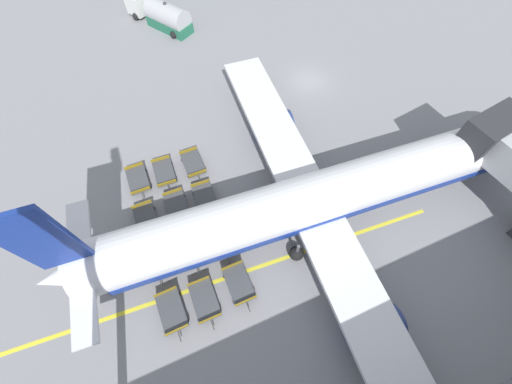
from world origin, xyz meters
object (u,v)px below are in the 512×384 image
Objects in this scene: baggage_dolly_row_mid_a_col_b at (177,207)px; baggage_dolly_row_mid_b_col_b at (205,198)px; baggage_dolly_row_near_col_a at (138,180)px; baggage_dolly_row_mid_b_col_c at (222,239)px; baggage_dolly_row_mid_a_col_a at (164,172)px; baggage_dolly_row_near_col_d at (172,311)px; baggage_dolly_row_mid_a_col_d at (205,300)px; baggage_dolly_row_mid_b_col_a at (193,163)px; baggage_dolly_row_mid_b_col_d at (239,284)px; baggage_dolly_row_mid_a_col_c at (190,249)px; airplane at (323,196)px; baggage_dolly_row_near_col_c at (156,261)px; fuel_tanker_primary at (162,15)px; baggage_dolly_row_near_col_b at (146,220)px.

baggage_dolly_row_mid_b_col_b is at bearing 87.42° from baggage_dolly_row_mid_a_col_b.
baggage_dolly_row_near_col_a is 0.99× the size of baggage_dolly_row_mid_b_col_c.
baggage_dolly_row_near_col_d is at bearing -12.02° from baggage_dolly_row_mid_a_col_a.
baggage_dolly_row_mid_b_col_c is at bearing 126.20° from baggage_dolly_row_near_col_d.
baggage_dolly_row_mid_a_col_d is 1.00× the size of baggage_dolly_row_mid_b_col_a.
baggage_dolly_row_near_col_d is 6.21m from baggage_dolly_row_mid_b_col_c.
baggage_dolly_row_near_col_d and baggage_dolly_row_mid_b_col_d have the same top height.
baggage_dolly_row_mid_b_col_b is at bearing -1.80° from baggage_dolly_row_mid_b_col_a.
baggage_dolly_row_near_col_d and baggage_dolly_row_mid_b_col_a have the same top height.
baggage_dolly_row_mid_a_col_c is at bearing -94.34° from baggage_dolly_row_mid_b_col_c.
baggage_dolly_row_mid_a_col_b is (3.76, 0.10, 0.00)m from baggage_dolly_row_mid_a_col_a.
baggage_dolly_row_mid_b_col_b is at bearing -179.69° from baggage_dolly_row_mid_b_col_c.
baggage_dolly_row_mid_b_col_c is (4.05, 0.02, 0.00)m from baggage_dolly_row_mid_b_col_b.
baggage_dolly_row_mid_b_col_d is (11.66, 2.52, 0.00)m from baggage_dolly_row_mid_a_col_a.
baggage_dolly_row_mid_b_col_a is 3.82m from baggage_dolly_row_mid_b_col_b.
baggage_dolly_row_mid_a_col_c is at bearing -18.66° from baggage_dolly_row_mid_b_col_a.
airplane reaches higher than baggage_dolly_row_near_col_c.
baggage_dolly_row_mid_b_col_a is (-11.73, 2.77, 0.00)m from baggage_dolly_row_mid_a_col_d.
baggage_dolly_row_mid_b_col_c is at bearing -0.71° from baggage_dolly_row_mid_b_col_a.
fuel_tanker_primary is 34.53m from baggage_dolly_row_mid_a_col_d.
baggage_dolly_row_mid_a_col_d and baggage_dolly_row_mid_b_col_a have the same top height.
baggage_dolly_row_mid_a_col_b is at bearing 161.85° from baggage_dolly_row_near_col_d.
baggage_dolly_row_mid_a_col_d is (3.13, -10.83, -2.37)m from airplane.
airplane is 11.72× the size of baggage_dolly_row_mid_a_col_c.
baggage_dolly_row_near_col_d is 1.00× the size of baggage_dolly_row_mid_a_col_b.
baggage_dolly_row_near_col_a is at bearing -93.59° from baggage_dolly_row_mid_a_col_a.
baggage_dolly_row_mid_a_col_c is (-3.86, 2.52, 0.00)m from baggage_dolly_row_near_col_d.
baggage_dolly_row_near_col_a and baggage_dolly_row_mid_b_col_d have the same top height.
baggage_dolly_row_mid_a_col_a is at bearing -91.19° from baggage_dolly_row_mid_b_col_a.
baggage_dolly_row_near_col_d is at bearing -33.13° from baggage_dolly_row_mid_a_col_c.
baggage_dolly_row_near_col_a and baggage_dolly_row_mid_b_col_a have the same top height.
baggage_dolly_row_near_col_a and baggage_dolly_row_mid_b_col_c have the same top height.
baggage_dolly_row_mid_a_col_a is 1.00× the size of baggage_dolly_row_mid_b_col_b.
baggage_dolly_row_mid_a_col_a and baggage_dolly_row_mid_b_col_c have the same top height.
baggage_dolly_row_mid_b_col_c is (0.19, 2.49, 0.00)m from baggage_dolly_row_mid_a_col_c.
baggage_dolly_row_mid_b_col_a is (-11.53, 5.11, 0.00)m from baggage_dolly_row_near_col_d.
baggage_dolly_row_mid_a_col_a is at bearing -162.19° from baggage_dolly_row_mid_b_col_c.
baggage_dolly_row_mid_a_col_b is 1.00× the size of baggage_dolly_row_mid_b_col_b.
baggage_dolly_row_mid_a_col_b is 0.99× the size of baggage_dolly_row_mid_b_col_c.
baggage_dolly_row_near_col_c is at bearing -34.87° from baggage_dolly_row_mid_a_col_b.
baggage_dolly_row_near_col_a is 0.99× the size of baggage_dolly_row_near_col_c.
baggage_dolly_row_mid_b_col_d is at bearing -0.01° from baggage_dolly_row_mid_b_col_b.
baggage_dolly_row_near_col_c is at bearing -1.80° from baggage_dolly_row_near_col_b.
airplane is 11.72× the size of baggage_dolly_row_mid_b_col_a.
baggage_dolly_row_mid_a_col_a and baggage_dolly_row_mid_a_col_b have the same top height.
baggage_dolly_row_mid_a_col_a is (-11.58, 2.47, 0.00)m from baggage_dolly_row_near_col_d.
baggage_dolly_row_mid_a_col_c is 1.00× the size of baggage_dolly_row_mid_a_col_d.
fuel_tanker_primary is 2.56× the size of baggage_dolly_row_mid_a_col_c.
baggage_dolly_row_mid_a_col_d is 12.05m from baggage_dolly_row_mid_b_col_a.
baggage_dolly_row_mid_b_col_a is 11.60m from baggage_dolly_row_mid_b_col_d.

